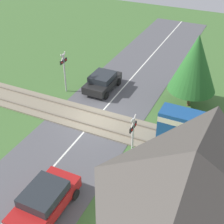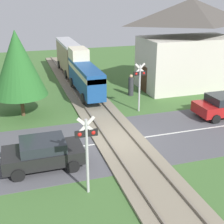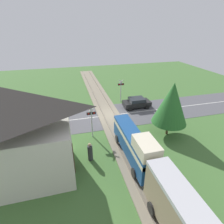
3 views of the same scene
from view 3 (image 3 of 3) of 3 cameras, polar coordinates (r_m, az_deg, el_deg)
The scene contains 11 objects.
ground_plane at distance 22.19m, azimuth -0.94°, elevation -1.17°, with size 60.00×60.00×0.00m, color #426B33.
road_surface at distance 22.19m, azimuth -0.94°, elevation -1.14°, with size 48.00×6.40×0.02m.
track_bed at distance 22.16m, azimuth -0.94°, elevation -1.01°, with size 2.80×48.00×0.24m.
train at distance 12.03m, azimuth 13.61°, elevation -19.29°, with size 1.58×13.96×3.18m.
car_near_crossing at distance 24.35m, azimuth 8.04°, elevation 3.11°, with size 3.70×2.02×1.38m.
car_far_side at distance 20.31m, azimuth -21.79°, elevation -3.58°, with size 3.93×2.06×1.47m.
crossing_signal_west_approach at distance 25.60m, azimuth 2.90°, elevation 7.90°, with size 0.90×0.18×3.36m.
crossing_signal_east_approach at distance 17.26m, azimuth -6.69°, elevation -1.98°, with size 0.90×0.18×3.36m.
station_building at distance 13.51m, azimuth -30.16°, elevation -7.55°, with size 8.31×4.62×7.24m.
pedestrian_by_station at distance 15.12m, azimuth -7.14°, elevation -12.93°, with size 0.42×0.42×1.70m.
tree_roadside_hedge at distance 17.91m, azimuth 18.85°, elevation 2.67°, with size 3.47×3.47×5.60m.
Camera 3 is at (4.64, 19.07, 10.36)m, focal length 28.00 mm.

